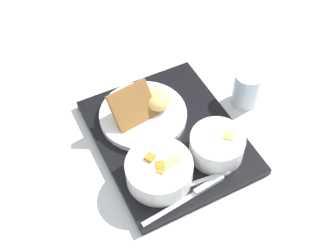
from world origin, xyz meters
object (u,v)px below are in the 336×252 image
Objects in this scene: spoon at (186,187)px; glass_water at (246,90)px; plate_main at (144,111)px; knife at (198,191)px; bowl_salad at (159,170)px; bowl_soup at (217,144)px.

glass_water is (0.15, -0.26, 0.02)m from spoon.
plate_main is 0.24m from knife.
bowl_salad is at bearing -44.85° from spoon.
bowl_soup is 0.80× the size of spoon.
spoon is at bearing 176.60° from plate_main.
knife is at bearing 125.67° from glass_water.
plate_main is at bearing -85.25° from spoon.
knife is at bearing 127.34° from bowl_soup.
plate_main is 1.04× the size of knife.
bowl_salad is at bearing 88.25° from bowl_soup.
plate_main is (0.17, 0.09, -0.01)m from bowl_soup.
spoon is at bearing -55.22° from knife.
bowl_soup is 0.12m from spoon.
bowl_soup is (-0.00, -0.14, 0.00)m from bowl_salad.
glass_water reaches higher than spoon.
knife is 1.33× the size of spoon.
spoon is at bearing 120.36° from glass_water.
bowl_soup is 0.20m from plate_main.
plate_main is at bearing -93.01° from knife.
bowl_soup is 1.29× the size of glass_water.
bowl_soup reaches higher than knife.
glass_water is (0.11, -0.16, -0.01)m from bowl_soup.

